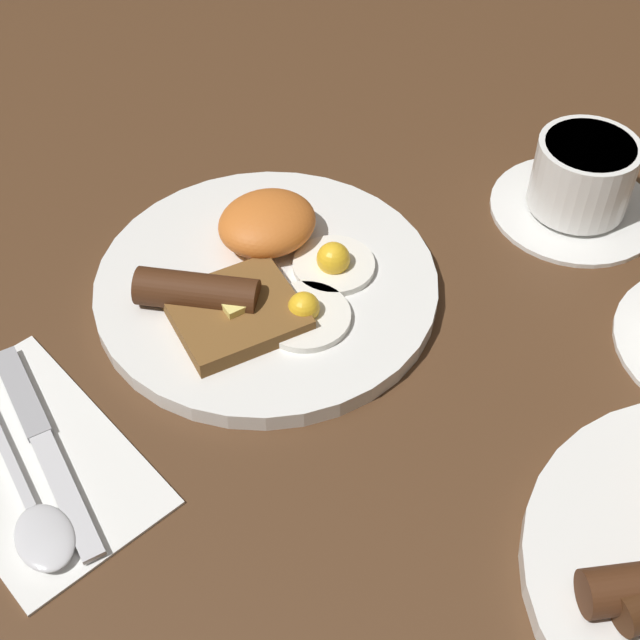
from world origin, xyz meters
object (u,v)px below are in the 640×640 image
(teacup_near, at_px, (580,182))
(spoon, at_px, (35,516))
(knife, at_px, (40,434))
(breakfast_plate_near, at_px, (264,279))

(teacup_near, relative_size, spoon, 0.79)
(knife, height_order, spoon, spoon)
(breakfast_plate_near, xyz_separation_m, spoon, (0.23, 0.09, -0.01))
(spoon, bearing_deg, breakfast_plate_near, 115.06)
(breakfast_plate_near, distance_m, spoon, 0.25)
(knife, bearing_deg, spoon, -20.27)
(teacup_near, distance_m, knife, 0.48)
(breakfast_plate_near, bearing_deg, spoon, 20.74)
(breakfast_plate_near, relative_size, teacup_near, 1.87)
(breakfast_plate_near, height_order, spoon, breakfast_plate_near)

